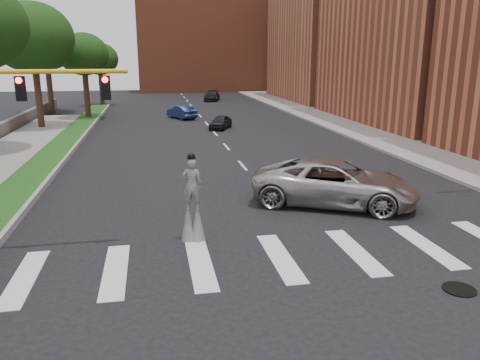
% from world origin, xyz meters
% --- Properties ---
extents(ground_plane, '(160.00, 160.00, 0.00)m').
position_xyz_m(ground_plane, '(0.00, 0.00, 0.00)').
color(ground_plane, black).
rests_on(ground_plane, ground).
extents(grass_median, '(2.00, 60.00, 0.25)m').
position_xyz_m(grass_median, '(-11.50, 20.00, 0.12)').
color(grass_median, '#194814').
rests_on(grass_median, ground).
extents(median_curb, '(0.20, 60.00, 0.28)m').
position_xyz_m(median_curb, '(-10.45, 20.00, 0.14)').
color(median_curb, gray).
rests_on(median_curb, ground).
extents(sidewalk_right, '(5.00, 90.00, 0.18)m').
position_xyz_m(sidewalk_right, '(12.50, 25.00, 0.09)').
color(sidewalk_right, gray).
rests_on(sidewalk_right, ground).
extents(manhole, '(0.90, 0.90, 0.04)m').
position_xyz_m(manhole, '(3.00, -2.00, 0.02)').
color(manhole, black).
rests_on(manhole, ground).
extents(building_far, '(16.00, 22.00, 20.00)m').
position_xyz_m(building_far, '(22.00, 54.00, 10.00)').
color(building_far, '#AE6040').
rests_on(building_far, ground).
extents(building_backdrop, '(26.00, 14.00, 18.00)m').
position_xyz_m(building_backdrop, '(6.00, 78.00, 9.00)').
color(building_backdrop, '#A35133').
rests_on(building_backdrop, ground).
extents(stilt_performer, '(0.84, 0.57, 3.13)m').
position_xyz_m(stilt_performer, '(-3.90, 2.98, 1.27)').
color(stilt_performer, '#341F14').
rests_on(stilt_performer, ground).
extents(suv_crossing, '(7.68, 5.97, 1.94)m').
position_xyz_m(suv_crossing, '(2.51, 6.00, 0.97)').
color(suv_crossing, '#A5A29B').
rests_on(suv_crossing, ground).
extents(car_near, '(2.74, 3.75, 1.19)m').
position_xyz_m(car_near, '(0.83, 28.52, 0.59)').
color(car_near, black).
rests_on(car_near, ground).
extents(car_mid, '(3.06, 4.40, 1.38)m').
position_xyz_m(car_mid, '(-2.10, 36.18, 0.69)').
color(car_mid, navy).
rests_on(car_mid, ground).
extents(car_far, '(3.06, 5.18, 1.41)m').
position_xyz_m(car_far, '(3.53, 55.28, 0.70)').
color(car_far, black).
rests_on(car_far, ground).
extents(tree_4, '(6.97, 6.97, 10.74)m').
position_xyz_m(tree_4, '(-14.78, 31.50, 7.75)').
color(tree_4, '#341F14').
rests_on(tree_4, ground).
extents(tree_5, '(6.41, 6.41, 10.51)m').
position_xyz_m(tree_5, '(-16.00, 42.73, 7.74)').
color(tree_5, '#341F14').
rests_on(tree_5, ground).
extents(tree_6, '(4.88, 4.88, 8.52)m').
position_xyz_m(tree_6, '(-11.48, 37.41, 6.38)').
color(tree_6, '#341F14').
rests_on(tree_6, ground).
extents(tree_7, '(4.75, 4.75, 7.93)m').
position_xyz_m(tree_7, '(-11.36, 51.33, 5.85)').
color(tree_7, '#341F14').
rests_on(tree_7, ground).
extents(tree_8, '(6.29, 6.29, 10.09)m').
position_xyz_m(tree_8, '(-16.21, 43.98, 7.38)').
color(tree_8, '#341F14').
rests_on(tree_8, ground).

